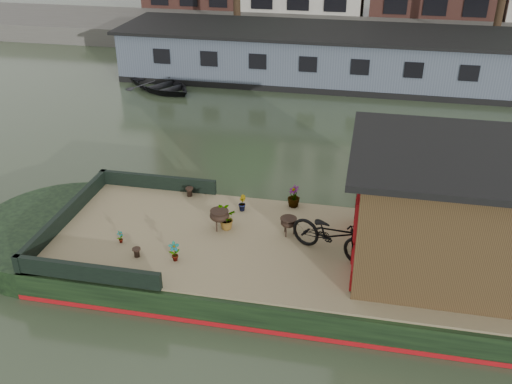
% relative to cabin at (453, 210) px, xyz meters
% --- Properties ---
extents(ground, '(120.00, 120.00, 0.00)m').
position_rel_cabin_xyz_m(ground, '(-2.19, 0.00, -1.88)').
color(ground, '#26321F').
rests_on(ground, ground).
extents(houseboat_hull, '(14.01, 4.02, 0.60)m').
position_rel_cabin_xyz_m(houseboat_hull, '(-3.52, 0.00, -1.60)').
color(houseboat_hull, black).
rests_on(houseboat_hull, ground).
extents(houseboat_deck, '(11.80, 3.80, 0.05)m').
position_rel_cabin_xyz_m(houseboat_deck, '(-2.19, 0.00, -1.25)').
color(houseboat_deck, '#7A6A4C').
rests_on(houseboat_deck, houseboat_hull).
extents(bow_bulwark, '(3.00, 4.00, 0.35)m').
position_rel_cabin_xyz_m(bow_bulwark, '(-7.25, 0.00, -1.05)').
color(bow_bulwark, black).
rests_on(bow_bulwark, houseboat_deck).
extents(cabin, '(4.00, 3.50, 2.42)m').
position_rel_cabin_xyz_m(cabin, '(0.00, 0.00, 0.00)').
color(cabin, '#312313').
rests_on(cabin, houseboat_deck).
extents(bicycle, '(1.91, 1.33, 0.95)m').
position_rel_cabin_xyz_m(bicycle, '(-2.22, -0.12, -0.75)').
color(bicycle, black).
rests_on(bicycle, houseboat_deck).
extents(potted_plant_a, '(0.27, 0.24, 0.43)m').
position_rel_cabin_xyz_m(potted_plant_a, '(-5.25, -0.98, -1.01)').
color(potted_plant_a, '#9B332C').
rests_on(potted_plant_a, houseboat_deck).
extents(potted_plant_b, '(0.23, 0.25, 0.38)m').
position_rel_cabin_xyz_m(potted_plant_b, '(-4.39, 1.28, -1.04)').
color(potted_plant_b, brown).
rests_on(potted_plant_b, houseboat_deck).
extents(potted_plant_c, '(0.45, 0.40, 0.50)m').
position_rel_cabin_xyz_m(potted_plant_c, '(-4.56, 0.41, -0.98)').
color(potted_plant_c, '#A1392E').
rests_on(potted_plant_c, houseboat_deck).
extents(potted_plant_d, '(0.41, 0.41, 0.53)m').
position_rel_cabin_xyz_m(potted_plant_d, '(-3.25, 1.70, -0.96)').
color(potted_plant_d, brown).
rests_on(potted_plant_d, houseboat_deck).
extents(potted_plant_e, '(0.14, 0.17, 0.28)m').
position_rel_cabin_xyz_m(potted_plant_e, '(-6.58, -0.58, -1.09)').
color(potted_plant_e, brown).
rests_on(potted_plant_e, houseboat_deck).
extents(brazier_front, '(0.44, 0.44, 0.41)m').
position_rel_cabin_xyz_m(brazier_front, '(-3.18, 0.45, -1.02)').
color(brazier_front, black).
rests_on(brazier_front, houseboat_deck).
extents(brazier_rear, '(0.48, 0.48, 0.46)m').
position_rel_cabin_xyz_m(brazier_rear, '(-4.68, 0.38, -1.00)').
color(brazier_rear, black).
rests_on(brazier_rear, houseboat_deck).
extents(bollard_port, '(0.19, 0.19, 0.22)m').
position_rel_cabin_xyz_m(bollard_port, '(-5.78, 1.70, -1.12)').
color(bollard_port, black).
rests_on(bollard_port, houseboat_deck).
extents(bollard_stbd, '(0.17, 0.17, 0.19)m').
position_rel_cabin_xyz_m(bollard_stbd, '(-6.05, -0.99, -1.13)').
color(bollard_stbd, black).
rests_on(bollard_stbd, houseboat_deck).
extents(dinghy, '(3.82, 3.55, 0.64)m').
position_rel_cabin_xyz_m(dinghy, '(-10.01, 11.30, -1.56)').
color(dinghy, black).
rests_on(dinghy, ground).
extents(far_houseboat, '(20.40, 4.40, 2.11)m').
position_rel_cabin_xyz_m(far_houseboat, '(-2.19, 14.00, -0.91)').
color(far_houseboat, '#46505E').
rests_on(far_houseboat, ground).
extents(quay, '(60.00, 6.00, 0.90)m').
position_rel_cabin_xyz_m(quay, '(-2.19, 20.50, -1.43)').
color(quay, '#47443F').
rests_on(quay, ground).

